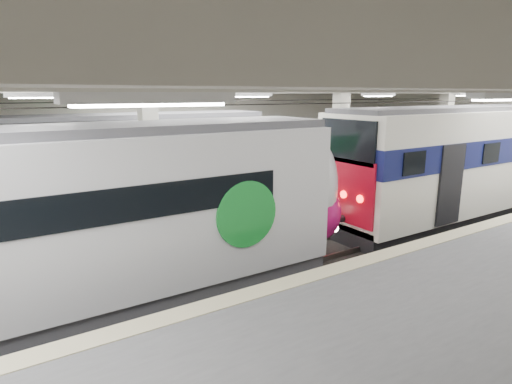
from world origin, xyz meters
TOP-DOWN VIEW (x-y plane):
  - station_hall at (0.00, -1.74)m, footprint 36.00×24.00m
  - modern_emu at (-4.34, -0.00)m, footprint 13.28×2.74m
  - older_rer at (9.23, 0.00)m, footprint 13.69×3.02m
  - far_train at (-4.64, 5.50)m, footprint 13.42×2.96m

SIDE VIEW (x-z plane):
  - modern_emu at x=-4.34m, z-range -0.03..4.28m
  - far_train at x=-4.64m, z-range 0.07..4.37m
  - older_rer at x=9.23m, z-range 0.11..4.61m
  - station_hall at x=0.00m, z-range 0.37..6.12m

